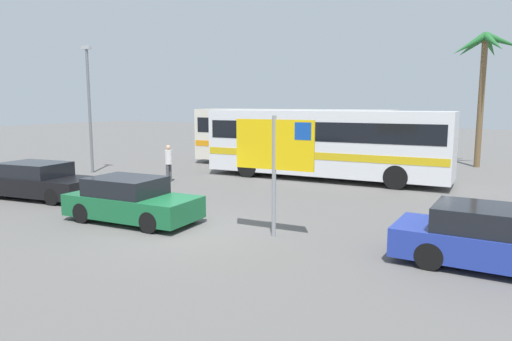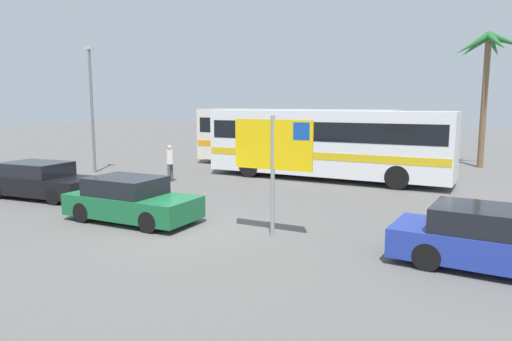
% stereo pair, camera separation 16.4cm
% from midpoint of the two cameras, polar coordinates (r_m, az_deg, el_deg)
% --- Properties ---
extents(ground, '(120.00, 120.00, 0.00)m').
position_cam_midpoint_polar(ground, '(13.37, -9.49, -7.08)').
color(ground, '#605E5B').
extents(bus_front_coach, '(11.14, 2.43, 3.17)m').
position_cam_midpoint_polar(bus_front_coach, '(21.64, 8.84, 3.58)').
color(bus_front_coach, white).
rests_on(bus_front_coach, ground).
extents(bus_rear_coach, '(11.14, 2.43, 3.17)m').
position_cam_midpoint_polar(bus_rear_coach, '(25.73, 4.71, 4.39)').
color(bus_rear_coach, silver).
rests_on(bus_rear_coach, ground).
extents(ferry_sign, '(2.20, 0.11, 3.20)m').
position_cam_midpoint_polar(ferry_sign, '(12.03, 2.68, 2.59)').
color(ferry_sign, gray).
rests_on(ferry_sign, ground).
extents(car_black, '(4.62, 2.23, 1.32)m').
position_cam_midpoint_polar(car_black, '(19.14, -24.69, -1.14)').
color(car_black, black).
rests_on(car_black, ground).
extents(car_blue, '(4.66, 1.99, 1.32)m').
position_cam_midpoint_polar(car_blue, '(11.19, 28.33, -7.64)').
color(car_blue, '#23389E').
rests_on(car_blue, ground).
extents(car_green, '(4.06, 1.84, 1.32)m').
position_cam_midpoint_polar(car_green, '(14.39, -14.79, -3.55)').
color(car_green, '#196638').
rests_on(car_green, ground).
extents(pedestrian_by_bus, '(0.32, 0.32, 1.66)m').
position_cam_midpoint_polar(pedestrian_by_bus, '(21.16, -10.29, 1.25)').
color(pedestrian_by_bus, '#4C4C51').
rests_on(pedestrian_by_bus, ground).
extents(lamp_post_left_side, '(0.56, 0.20, 6.31)m').
position_cam_midpoint_polar(lamp_post_left_side, '(24.95, -19.34, 7.72)').
color(lamp_post_left_side, slate).
rests_on(lamp_post_left_side, ground).
extents(palm_tree_seaside, '(3.63, 3.59, 7.28)m').
position_cam_midpoint_polar(palm_tree_seaside, '(28.42, 26.70, 11.98)').
color(palm_tree_seaside, brown).
rests_on(palm_tree_seaside, ground).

